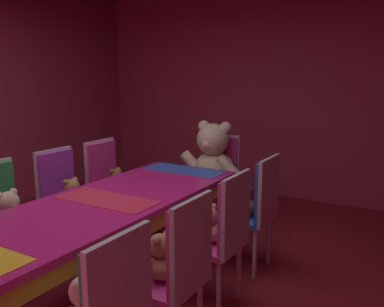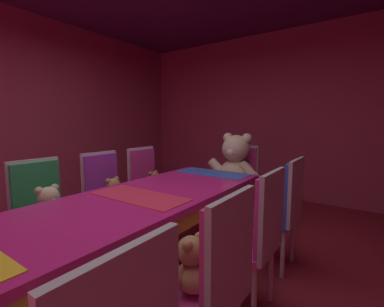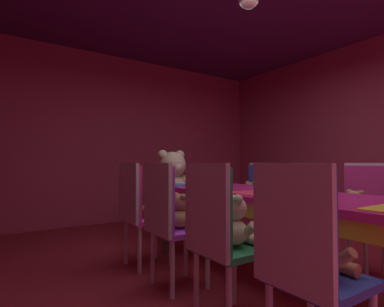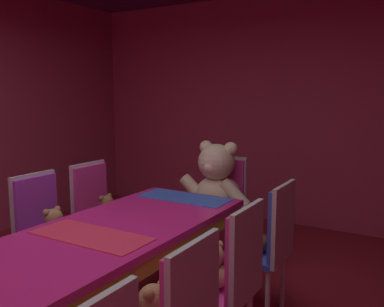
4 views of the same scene
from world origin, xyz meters
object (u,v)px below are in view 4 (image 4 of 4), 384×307
at_px(banquet_table, 91,249).
at_px(teddy_left_3, 107,211).
at_px(chair_left_3, 95,206).
at_px(chair_right_3, 272,237).
at_px(teddy_right_3, 253,235).
at_px(throne_chair, 224,196).
at_px(teddy_right_2, 212,268).
at_px(chair_left_2, 42,223).
at_px(chair_right_2, 234,270).
at_px(king_teddy_bear, 216,184).
at_px(teddy_left_2, 55,229).

height_order(banquet_table, teddy_left_3, banquet_table).
relative_size(chair_left_3, chair_right_3, 1.00).
bearing_deg(banquet_table, chair_right_3, 48.94).
bearing_deg(teddy_right_3, throne_chair, -52.55).
bearing_deg(banquet_table, teddy_right_2, 22.83).
xyz_separation_m(chair_left_2, teddy_left_3, (0.14, 0.59, -0.03)).
xyz_separation_m(chair_left_2, chair_right_2, (1.66, -0.03, 0.00)).
relative_size(banquet_table, chair_left_2, 2.59).
bearing_deg(chair_left_2, chair_right_2, -0.96).
height_order(teddy_right_2, throne_chair, throne_chair).
relative_size(teddy_right_2, throne_chair, 0.30).
xyz_separation_m(chair_left_2, king_teddy_bear, (0.83, 1.33, 0.16)).
xyz_separation_m(teddy_left_2, teddy_left_3, (0.00, 0.59, -0.01)).
relative_size(banquet_table, teddy_left_2, 8.53).
xyz_separation_m(chair_right_2, teddy_right_2, (-0.14, 0.00, -0.02)).
distance_m(chair_left_2, throne_chair, 1.72).
bearing_deg(teddy_right_2, teddy_right_3, -89.19).
distance_m(teddy_right_2, teddy_right_3, 0.65).
height_order(chair_right_3, teddy_right_3, chair_right_3).
bearing_deg(teddy_right_2, teddy_left_2, -1.16).
xyz_separation_m(teddy_right_2, king_teddy_bear, (-0.68, 1.36, 0.18)).
relative_size(teddy_left_3, teddy_right_3, 0.86).
height_order(teddy_left_2, teddy_right_2, teddy_left_2).
bearing_deg(chair_right_3, throne_chair, -47.05).
bearing_deg(teddy_left_3, king_teddy_bear, 47.23).
bearing_deg(chair_left_2, king_teddy_bear, 57.98).
bearing_deg(king_teddy_bear, chair_right_3, 49.19).
bearing_deg(teddy_left_2, throne_chair, 65.38).
xyz_separation_m(chair_right_3, throne_chair, (-0.82, 0.88, 0.00)).
distance_m(teddy_left_3, chair_right_3, 1.51).
distance_m(chair_left_3, teddy_left_3, 0.14).
xyz_separation_m(teddy_left_3, king_teddy_bear, (0.69, 0.74, 0.18)).
distance_m(chair_left_2, teddy_right_3, 1.63).
bearing_deg(king_teddy_bear, teddy_right_2, 26.68).
bearing_deg(chair_right_2, throne_chair, -61.66).
relative_size(throne_chair, king_teddy_bear, 1.34).
bearing_deg(teddy_right_2, king_teddy_bear, -63.32).
xyz_separation_m(chair_right_3, teddy_right_3, (-0.14, 0.00, -0.01)).
height_order(chair_left_3, chair_right_3, same).
bearing_deg(chair_left_3, king_teddy_bear, 41.86).
bearing_deg(chair_left_3, teddy_left_2, -76.52).
height_order(chair_left_2, teddy_left_2, chair_left_2).
height_order(chair_left_3, teddy_right_2, chair_left_3).
bearing_deg(banquet_table, teddy_left_3, 127.30).
bearing_deg(teddy_right_3, teddy_right_2, 90.81).
relative_size(teddy_left_3, king_teddy_bear, 0.37).
distance_m(chair_right_3, king_teddy_bear, 1.09).
distance_m(chair_left_2, teddy_right_2, 1.52).
relative_size(teddy_left_2, teddy_right_2, 1.02).
height_order(teddy_right_2, teddy_right_3, teddy_right_3).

